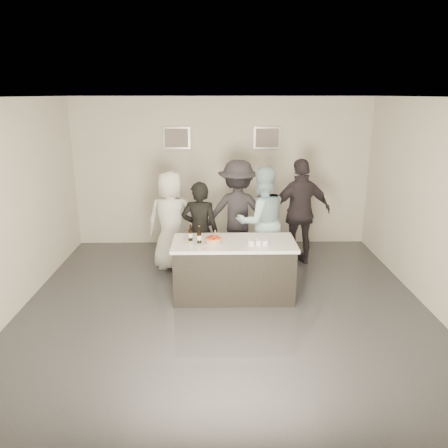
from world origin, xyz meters
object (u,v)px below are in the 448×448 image
at_px(beer_bottle_b, 199,235).
at_px(person_guest_left, 171,221).
at_px(beer_bottle_a, 190,232).
at_px(person_main_blue, 261,221).
at_px(person_guest_back, 238,213).
at_px(bar_counter, 234,269).
at_px(person_guest_right, 301,212).
at_px(cake, 214,241).
at_px(person_main_black, 200,231).

xyz_separation_m(beer_bottle_b, person_guest_left, (-0.54, 1.25, -0.14)).
relative_size(beer_bottle_a, beer_bottle_b, 1.00).
height_order(person_main_blue, person_guest_back, person_guest_back).
xyz_separation_m(bar_counter, beer_bottle_a, (-0.66, 0.05, 0.58)).
bearing_deg(person_guest_right, bar_counter, 36.56).
xyz_separation_m(bar_counter, person_main_blue, (0.51, 0.93, 0.49)).
relative_size(bar_counter, beer_bottle_a, 7.15).
relative_size(beer_bottle_b, person_main_blue, 0.14).
xyz_separation_m(cake, person_main_black, (-0.23, 0.78, -0.09)).
xyz_separation_m(beer_bottle_b, person_guest_back, (0.65, 1.48, -0.07)).
xyz_separation_m(beer_bottle_b, person_main_black, (-0.02, 0.78, -0.19)).
bearing_deg(person_main_black, person_main_blue, -163.78).
bearing_deg(beer_bottle_b, person_main_blue, 43.94).
xyz_separation_m(person_main_black, person_guest_left, (-0.52, 0.47, 0.04)).
height_order(cake, person_main_black, person_main_black).
distance_m(beer_bottle_b, person_guest_back, 1.62).
distance_m(cake, person_guest_right, 2.15).
relative_size(cake, person_guest_right, 0.12).
bearing_deg(beer_bottle_b, bar_counter, 7.07).
height_order(beer_bottle_b, person_guest_left, person_guest_left).
bearing_deg(bar_counter, person_guest_back, 84.91).
relative_size(cake, person_guest_back, 0.13).
bearing_deg(person_guest_back, beer_bottle_b, 70.50).
bearing_deg(person_main_black, beer_bottle_b, 96.36).
bearing_deg(person_main_blue, beer_bottle_b, 28.81).
height_order(beer_bottle_b, person_guest_right, person_guest_right).
relative_size(person_main_black, person_guest_left, 0.95).
bearing_deg(cake, person_main_blue, 50.61).
bearing_deg(person_main_black, cake, 111.58).
height_order(beer_bottle_a, person_guest_left, person_guest_left).
relative_size(bar_counter, person_main_black, 1.10).
height_order(beer_bottle_a, person_guest_back, person_guest_back).
height_order(bar_counter, beer_bottle_b, beer_bottle_b).
relative_size(bar_counter, cake, 7.69).
xyz_separation_m(cake, beer_bottle_a, (-0.35, 0.12, 0.09)).
distance_m(beer_bottle_b, person_main_black, 0.80).
bearing_deg(beer_bottle_b, beer_bottle_a, 139.10).
relative_size(beer_bottle_b, person_guest_right, 0.13).
bearing_deg(person_guest_right, person_main_black, 9.45).
height_order(person_guest_left, person_guest_back, person_guest_back).
height_order(person_main_black, person_guest_back, person_guest_back).
relative_size(person_guest_left, person_guest_right, 0.91).
xyz_separation_m(beer_bottle_b, person_guest_right, (1.79, 1.46, -0.06)).
bearing_deg(person_main_black, bar_counter, 131.98).
bearing_deg(person_guest_back, cake, 77.79).
bearing_deg(person_main_blue, cake, 35.48).
bearing_deg(bar_counter, beer_bottle_a, 175.28).
xyz_separation_m(person_main_black, person_main_blue, (1.05, 0.21, 0.10)).
xyz_separation_m(cake, person_guest_right, (1.57, 1.47, 0.04)).
bearing_deg(beer_bottle_b, person_main_black, 91.50).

